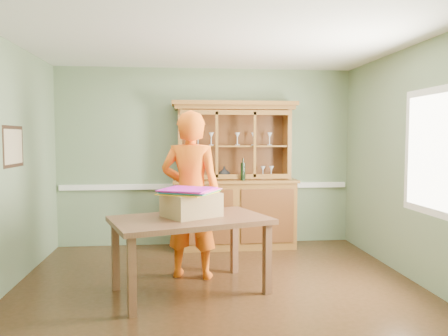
{
  "coord_description": "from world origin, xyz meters",
  "views": [
    {
      "loc": [
        -0.42,
        -4.71,
        1.65
      ],
      "look_at": [
        0.11,
        0.4,
        1.29
      ],
      "focal_mm": 35.0,
      "sensor_mm": 36.0,
      "label": 1
    }
  ],
  "objects": [
    {
      "name": "floor",
      "position": [
        0.0,
        0.0,
        0.0
      ],
      "size": [
        4.5,
        4.5,
        0.0
      ],
      "primitive_type": "plane",
      "color": "#452816",
      "rests_on": "ground"
    },
    {
      "name": "ceiling",
      "position": [
        0.0,
        0.0,
        2.7
      ],
      "size": [
        4.5,
        4.5,
        0.0
      ],
      "primitive_type": "plane",
      "rotation": [
        3.14,
        0.0,
        0.0
      ],
      "color": "white",
      "rests_on": "wall_back"
    },
    {
      "name": "wall_back",
      "position": [
        0.0,
        2.0,
        1.35
      ],
      "size": [
        4.5,
        0.0,
        4.5
      ],
      "primitive_type": "plane",
      "rotation": [
        1.57,
        0.0,
        0.0
      ],
      "color": "gray",
      "rests_on": "floor"
    },
    {
      "name": "wall_left",
      "position": [
        -2.25,
        0.0,
        1.35
      ],
      "size": [
        0.0,
        4.0,
        4.0
      ],
      "primitive_type": "plane",
      "rotation": [
        1.57,
        0.0,
        1.57
      ],
      "color": "gray",
      "rests_on": "floor"
    },
    {
      "name": "wall_right",
      "position": [
        2.25,
        0.0,
        1.35
      ],
      "size": [
        0.0,
        4.0,
        4.0
      ],
      "primitive_type": "plane",
      "rotation": [
        1.57,
        0.0,
        -1.57
      ],
      "color": "gray",
      "rests_on": "floor"
    },
    {
      "name": "wall_front",
      "position": [
        0.0,
        -2.0,
        1.35
      ],
      "size": [
        4.5,
        0.0,
        4.5
      ],
      "primitive_type": "plane",
      "rotation": [
        -1.57,
        0.0,
        0.0
      ],
      "color": "gray",
      "rests_on": "floor"
    },
    {
      "name": "chair_rail",
      "position": [
        0.0,
        1.98,
        0.9
      ],
      "size": [
        4.41,
        0.05,
        0.08
      ],
      "primitive_type": "cube",
      "color": "white",
      "rests_on": "wall_back"
    },
    {
      "name": "framed_map",
      "position": [
        -2.23,
        0.3,
        1.55
      ],
      "size": [
        0.03,
        0.6,
        0.46
      ],
      "color": "#311E13",
      "rests_on": "wall_left"
    },
    {
      "name": "window_panel",
      "position": [
        2.23,
        -0.3,
        1.5
      ],
      "size": [
        0.03,
        0.96,
        1.36
      ],
      "color": "white",
      "rests_on": "wall_right"
    },
    {
      "name": "china_hutch",
      "position": [
        0.41,
        1.75,
        0.77
      ],
      "size": [
        1.86,
        0.61,
        2.18
      ],
      "color": "brown",
      "rests_on": "floor"
    },
    {
      "name": "dining_table",
      "position": [
        -0.31,
        -0.12,
        0.71
      ],
      "size": [
        1.82,
        1.42,
        0.8
      ],
      "rotation": [
        0.0,
        0.0,
        0.33
      ],
      "color": "brown",
      "rests_on": "floor"
    },
    {
      "name": "cardboard_box",
      "position": [
        -0.29,
        -0.05,
        0.93
      ],
      "size": [
        0.69,
        0.65,
        0.25
      ],
      "primitive_type": "cube",
      "rotation": [
        0.0,
        0.0,
        0.56
      ],
      "color": "#97754E",
      "rests_on": "dining_table"
    },
    {
      "name": "kite_stack",
      "position": [
        -0.31,
        -0.07,
        1.08
      ],
      "size": [
        0.69,
        0.69,
        0.05
      ],
      "rotation": [
        0.0,
        0.0,
        1.05
      ],
      "color": "#FFAF20",
      "rests_on": "cardboard_box"
    },
    {
      "name": "person",
      "position": [
        -0.28,
        0.38,
        0.98
      ],
      "size": [
        0.81,
        0.64,
        1.96
      ],
      "primitive_type": "imported",
      "rotation": [
        0.0,
        0.0,
        2.87
      ],
      "color": "#F85F0F",
      "rests_on": "floor"
    }
  ]
}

